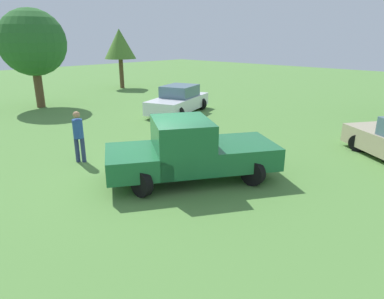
# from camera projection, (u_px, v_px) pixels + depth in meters

# --- Properties ---
(ground_plane) EXTENTS (80.00, 80.00, 0.00)m
(ground_plane) POSITION_uv_depth(u_px,v_px,m) (160.00, 175.00, 10.24)
(ground_plane) COLOR #54843D
(pickup_truck) EXTENTS (4.21, 5.08, 1.78)m
(pickup_truck) POSITION_uv_depth(u_px,v_px,m) (188.00, 149.00, 9.65)
(pickup_truck) COLOR black
(pickup_truck) RESTS_ON ground_plane
(sedan_far) EXTENTS (3.08, 4.64, 1.47)m
(sedan_far) POSITION_uv_depth(u_px,v_px,m) (179.00, 100.00, 18.43)
(sedan_far) COLOR black
(sedan_far) RESTS_ON ground_plane
(person_bystander) EXTENTS (0.45, 0.45, 1.70)m
(person_bystander) POSITION_uv_depth(u_px,v_px,m) (78.00, 134.00, 11.02)
(person_bystander) COLOR navy
(person_bystander) RESTS_ON ground_plane
(tree_back_right) EXTENTS (2.46, 2.46, 4.58)m
(tree_back_right) POSITION_uv_depth(u_px,v_px,m) (120.00, 44.00, 26.68)
(tree_back_right) COLOR brown
(tree_back_right) RESTS_ON ground_plane
(tree_side) EXTENTS (3.68, 3.68, 5.50)m
(tree_side) POSITION_uv_depth(u_px,v_px,m) (33.00, 43.00, 19.05)
(tree_side) COLOR brown
(tree_side) RESTS_ON ground_plane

